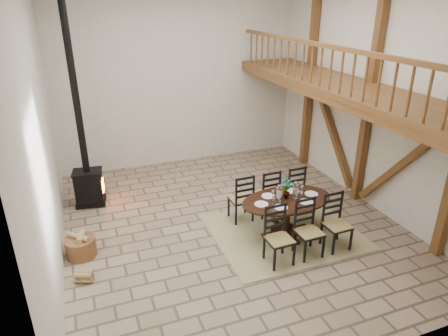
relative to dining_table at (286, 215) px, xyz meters
name	(u,v)px	position (x,y,z in m)	size (l,w,h in m)	color
ground	(230,223)	(-0.95, 0.78, -0.42)	(8.00, 8.00, 0.00)	gray
room_shell	(285,84)	(0.24, 0.78, 2.59)	(7.02, 8.02, 5.01)	beige
rug	(285,232)	(0.00, 0.00, -0.41)	(3.00, 2.50, 0.02)	tan
dining_table	(286,215)	(0.00, 0.00, 0.00)	(2.00, 2.23, 1.27)	black
wood_stove	(85,161)	(-3.79, 2.82, 0.70)	(0.75, 0.61, 5.00)	black
log_basket	(81,246)	(-4.11, 0.68, -0.22)	(0.58, 0.58, 0.48)	brown
log_stack	(84,276)	(-4.10, -0.14, -0.32)	(0.35, 0.30, 0.20)	tan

